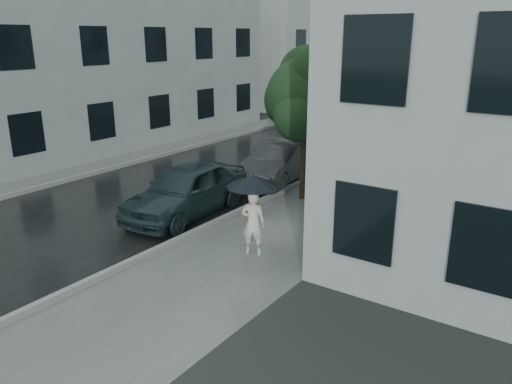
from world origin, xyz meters
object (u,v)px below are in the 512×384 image
Objects in this scene: lamp_post at (383,89)px; car_near at (187,190)px; street_tree at (307,96)px; car_far at (278,161)px; pedestrian at (253,223)px.

car_near is at bearing -118.58° from lamp_post.
street_tree reaches higher than car_far.
pedestrian is 0.33× the size of street_tree.
street_tree reaches higher than pedestrian.
lamp_post reaches higher than street_tree.
car_near is 1.03× the size of car_far.
street_tree is 1.11× the size of car_far.
street_tree is 3.28m from car_far.
lamp_post reaches higher than pedestrian.
lamp_post is 1.14× the size of car_near.
lamp_post reaches higher than car_far.
lamp_post is at bearing 63.85° from car_far.
pedestrian reaches higher than car_far.
pedestrian is at bearing -75.79° from street_tree.
car_near is 4.51m from car_far.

